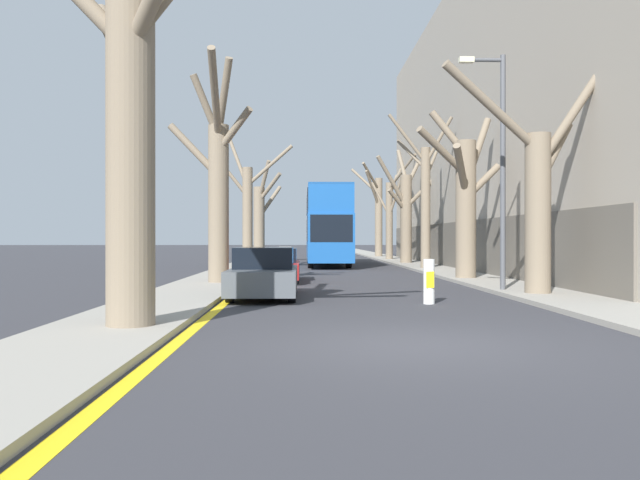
% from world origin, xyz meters
% --- Properties ---
extents(ground_plane, '(300.00, 300.00, 0.00)m').
position_xyz_m(ground_plane, '(0.00, 0.00, 0.00)').
color(ground_plane, '#333338').
extents(sidewalk_left, '(2.38, 120.00, 0.12)m').
position_xyz_m(sidewalk_left, '(-5.07, 50.00, 0.06)').
color(sidewalk_left, gray).
rests_on(sidewalk_left, ground).
extents(sidewalk_right, '(2.38, 120.00, 0.12)m').
position_xyz_m(sidewalk_right, '(5.07, 50.00, 0.06)').
color(sidewalk_right, gray).
rests_on(sidewalk_right, ground).
extents(building_facade_right, '(10.08, 38.57, 15.37)m').
position_xyz_m(building_facade_right, '(11.25, 24.01, 7.67)').
color(building_facade_right, '#9E9384').
rests_on(building_facade_right, ground).
extents(kerb_line_stripe, '(0.24, 120.00, 0.01)m').
position_xyz_m(kerb_line_stripe, '(-3.70, 50.00, 0.00)').
color(kerb_line_stripe, yellow).
rests_on(kerb_line_stripe, ground).
extents(street_tree_left_0, '(4.21, 4.54, 7.62)m').
position_xyz_m(street_tree_left_0, '(-4.69, 1.43, 3.92)').
color(street_tree_left_0, '#7A6B56').
rests_on(street_tree_left_0, ground).
extents(street_tree_left_1, '(3.11, 3.41, 7.64)m').
position_xyz_m(street_tree_left_1, '(-4.68, 12.14, 3.48)').
color(street_tree_left_1, '#7A6B56').
rests_on(street_tree_left_1, ground).
extents(street_tree_left_2, '(4.27, 1.72, 7.62)m').
position_xyz_m(street_tree_left_2, '(-4.64, 23.06, 3.19)').
color(street_tree_left_2, '#7A6B56').
rests_on(street_tree_left_2, ground).
extents(street_tree_left_3, '(2.00, 3.67, 6.85)m').
position_xyz_m(street_tree_left_3, '(-4.60, 32.92, 2.98)').
color(street_tree_left_3, '#7A6B56').
rests_on(street_tree_left_3, ground).
extents(street_tree_right_0, '(5.04, 1.41, 6.90)m').
position_xyz_m(street_tree_right_0, '(4.84, 7.64, 2.83)').
color(street_tree_right_0, '#7A6B56').
rests_on(street_tree_right_0, ground).
extents(street_tree_right_1, '(3.57, 3.18, 6.68)m').
position_xyz_m(street_tree_right_1, '(4.59, 14.52, 3.18)').
color(street_tree_right_1, '#7A6B56').
rests_on(street_tree_right_1, ground).
extents(street_tree_right_2, '(3.32, 3.46, 8.09)m').
position_xyz_m(street_tree_right_2, '(4.63, 22.70, 3.75)').
color(street_tree_right_2, '#7A6B56').
rests_on(street_tree_right_2, ground).
extents(street_tree_right_3, '(3.92, 4.08, 7.67)m').
position_xyz_m(street_tree_right_3, '(4.80, 29.84, 3.43)').
color(street_tree_right_3, '#7A6B56').
rests_on(street_tree_right_3, ground).
extents(street_tree_right_4, '(2.91, 3.98, 7.67)m').
position_xyz_m(street_tree_right_4, '(4.80, 36.75, 3.52)').
color(street_tree_right_4, '#7A6B56').
rests_on(street_tree_right_4, ground).
extents(street_tree_right_5, '(2.60, 4.39, 7.98)m').
position_xyz_m(street_tree_right_5, '(4.68, 43.89, 3.91)').
color(street_tree_right_5, '#7A6B56').
rests_on(street_tree_right_5, ground).
extents(double_decker_bus, '(2.48, 11.57, 4.58)m').
position_xyz_m(double_decker_bus, '(-0.24, 28.39, 2.59)').
color(double_decker_bus, '#19519E').
rests_on(double_decker_bus, ground).
extents(parked_car_0, '(1.80, 4.29, 1.39)m').
position_xyz_m(parked_car_0, '(-2.80, 7.78, 0.66)').
color(parked_car_0, '#4C5156').
rests_on(parked_car_0, ground).
extents(parked_car_1, '(1.87, 4.31, 1.27)m').
position_xyz_m(parked_car_1, '(-2.80, 14.21, 0.61)').
color(parked_car_1, maroon).
rests_on(parked_car_1, ground).
extents(lamp_post, '(1.40, 0.20, 7.10)m').
position_xyz_m(lamp_post, '(4.13, 8.84, 4.00)').
color(lamp_post, '#4C4F54').
rests_on(lamp_post, ground).
extents(traffic_bollard, '(0.28, 0.29, 1.12)m').
position_xyz_m(traffic_bollard, '(1.44, 5.95, 0.56)').
color(traffic_bollard, white).
rests_on(traffic_bollard, ground).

